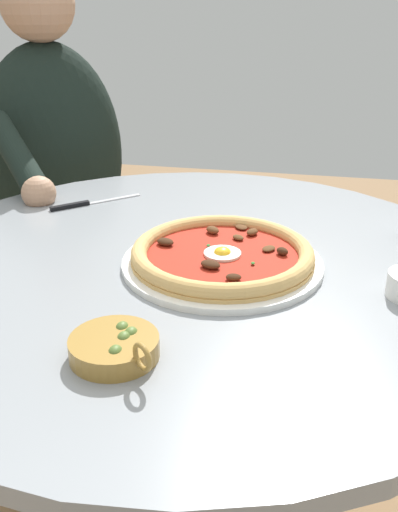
{
  "coord_description": "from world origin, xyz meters",
  "views": [
    {
      "loc": [
        0.8,
        0.18,
        1.1
      ],
      "look_at": [
        0.01,
        0.02,
        0.73
      ],
      "focal_mm": 39.72,
      "sensor_mm": 36.0,
      "label": 1
    }
  ],
  "objects_px": {
    "dining_table": "(191,340)",
    "diner_person": "(62,231)",
    "olive_pan": "(115,347)",
    "pizza_on_plate": "(222,256)",
    "steak_knife": "(83,204)",
    "cafe_chair_diner": "(45,206)"
  },
  "relations": [
    {
      "from": "pizza_on_plate",
      "to": "cafe_chair_diner",
      "type": "relative_size",
      "value": 0.34
    },
    {
      "from": "dining_table",
      "to": "olive_pan",
      "type": "relative_size",
      "value": 8.61
    },
    {
      "from": "olive_pan",
      "to": "diner_person",
      "type": "bearing_deg",
      "value": -150.65
    },
    {
      "from": "diner_person",
      "to": "cafe_chair_diner",
      "type": "xyz_separation_m",
      "value": [
        -0.11,
        -0.1,
        0.03
      ]
    },
    {
      "from": "dining_table",
      "to": "pizza_on_plate",
      "type": "distance_m",
      "value": 0.18
    },
    {
      "from": "dining_table",
      "to": "cafe_chair_diner",
      "type": "height_order",
      "value": "cafe_chair_diner"
    },
    {
      "from": "diner_person",
      "to": "cafe_chair_diner",
      "type": "height_order",
      "value": "diner_person"
    },
    {
      "from": "steak_knife",
      "to": "cafe_chair_diner",
      "type": "relative_size",
      "value": 0.16
    },
    {
      "from": "pizza_on_plate",
      "to": "steak_knife",
      "type": "bearing_deg",
      "value": -124.44
    },
    {
      "from": "diner_person",
      "to": "olive_pan",
      "type": "bearing_deg",
      "value": 29.35
    },
    {
      "from": "dining_table",
      "to": "diner_person",
      "type": "relative_size",
      "value": 0.84
    },
    {
      "from": "pizza_on_plate",
      "to": "diner_person",
      "type": "distance_m",
      "value": 0.78
    },
    {
      "from": "diner_person",
      "to": "cafe_chair_diner",
      "type": "relative_size",
      "value": 1.28
    },
    {
      "from": "steak_knife",
      "to": "cafe_chair_diner",
      "type": "height_order",
      "value": "cafe_chair_diner"
    },
    {
      "from": "olive_pan",
      "to": "diner_person",
      "type": "distance_m",
      "value": 0.94
    },
    {
      "from": "steak_knife",
      "to": "olive_pan",
      "type": "bearing_deg",
      "value": 26.3
    },
    {
      "from": "cafe_chair_diner",
      "to": "olive_pan",
      "type": "bearing_deg",
      "value": 31.03
    },
    {
      "from": "olive_pan",
      "to": "cafe_chair_diner",
      "type": "relative_size",
      "value": 0.12
    },
    {
      "from": "olive_pan",
      "to": "cafe_chair_diner",
      "type": "height_order",
      "value": "cafe_chair_diner"
    },
    {
      "from": "olive_pan",
      "to": "cafe_chair_diner",
      "type": "distance_m",
      "value": 1.07
    },
    {
      "from": "cafe_chair_diner",
      "to": "diner_person",
      "type": "bearing_deg",
      "value": 41.81
    },
    {
      "from": "steak_knife",
      "to": "olive_pan",
      "type": "height_order",
      "value": "olive_pan"
    }
  ]
}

